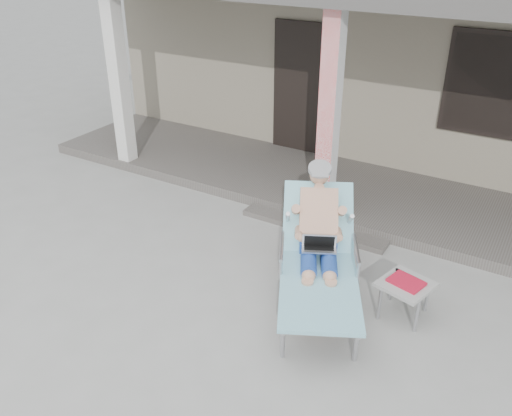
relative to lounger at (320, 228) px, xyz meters
The scene contains 6 objects.
ground 1.20m from the lounger, 135.92° to the right, with size 60.00×60.00×0.00m, color #9E9E99.
house 5.98m from the lounger, 96.06° to the left, with size 10.40×5.40×3.30m.
porch_deck 2.58m from the lounger, 104.66° to the left, with size 10.00×2.00×0.15m, color #605B56.
porch_step 1.60m from the lounger, 116.73° to the left, with size 2.00×0.30×0.07m, color #605B56.
lounger is the anchor object (origin of this frame).
side_table 1.03m from the lounger, ahead, with size 0.58×0.58×0.42m.
Camera 1 is at (2.52, -3.85, 3.59)m, focal length 38.00 mm.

